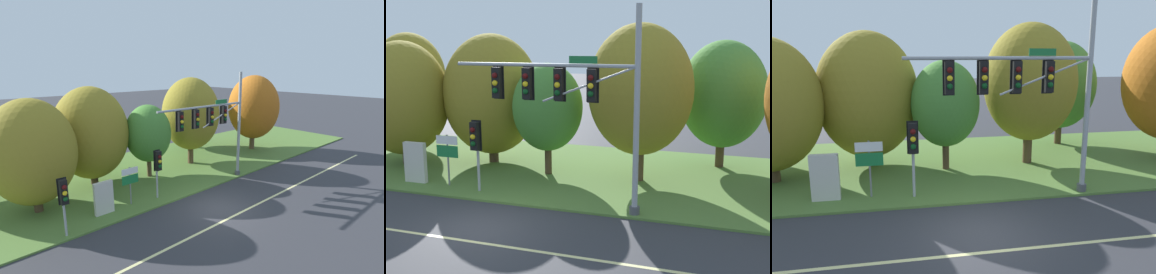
% 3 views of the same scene
% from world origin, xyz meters
% --- Properties ---
extents(ground_plane, '(160.00, 160.00, 0.00)m').
position_xyz_m(ground_plane, '(0.00, 0.00, 0.00)').
color(ground_plane, '#333338').
extents(lane_stripe, '(36.00, 0.16, 0.01)m').
position_xyz_m(lane_stripe, '(0.00, -1.20, 0.00)').
color(lane_stripe, beige).
rests_on(lane_stripe, ground).
extents(grass_verge, '(48.00, 11.50, 0.10)m').
position_xyz_m(grass_verge, '(0.00, 8.25, 0.05)').
color(grass_verge, '#517533').
rests_on(grass_verge, ground).
extents(traffic_signal_mast, '(7.63, 0.49, 7.80)m').
position_xyz_m(traffic_signal_mast, '(2.65, 2.87, 4.60)').
color(traffic_signal_mast, '#9EA0A5').
rests_on(traffic_signal_mast, grass_verge).
extents(pedestrian_signal_near_kerb, '(0.46, 0.55, 3.05)m').
position_xyz_m(pedestrian_signal_near_kerb, '(-7.95, 2.74, 2.30)').
color(pedestrian_signal_near_kerb, '#9EA0A5').
rests_on(pedestrian_signal_near_kerb, grass_verge).
extents(pedestrian_signal_further_along, '(0.46, 0.55, 3.17)m').
position_xyz_m(pedestrian_signal_further_along, '(-2.01, 3.38, 2.40)').
color(pedestrian_signal_further_along, '#9EA0A5').
rests_on(pedestrian_signal_further_along, grass_verge).
extents(route_sign_post, '(1.10, 0.08, 2.36)m').
position_xyz_m(route_sign_post, '(-3.75, 3.83, 1.70)').
color(route_sign_post, slate).
rests_on(route_sign_post, grass_verge).
extents(tree_left_of_mast, '(4.80, 4.80, 6.54)m').
position_xyz_m(tree_left_of_mast, '(-8.20, 6.61, 3.63)').
color(tree_left_of_mast, '#4C3823').
rests_on(tree_left_of_mast, grass_verge).
extents(tree_behind_signpost, '(5.13, 5.13, 6.90)m').
position_xyz_m(tree_behind_signpost, '(-3.96, 8.49, 3.79)').
color(tree_behind_signpost, '#423021').
rests_on(tree_behind_signpost, grass_verge).
extents(tree_mid_verge, '(3.42, 3.42, 5.48)m').
position_xyz_m(tree_mid_verge, '(-0.18, 7.14, 3.43)').
color(tree_mid_verge, '#4C3823').
rests_on(tree_mid_verge, grass_verge).
extents(tree_tall_centre, '(4.84, 4.84, 7.33)m').
position_xyz_m(tree_tall_centre, '(4.30, 7.44, 4.39)').
color(tree_tall_centre, '#4C3823').
rests_on(tree_tall_centre, grass_verge).
extents(tree_right_far, '(4.40, 4.40, 6.57)m').
position_xyz_m(tree_right_far, '(7.82, 11.28, 3.91)').
color(tree_right_far, '#4C3823').
rests_on(tree_right_far, grass_verge).
extents(tree_furthest_back, '(5.01, 5.01, 7.38)m').
position_xyz_m(tree_furthest_back, '(12.09, 6.80, 4.33)').
color(tree_furthest_back, brown).
rests_on(tree_furthest_back, grass_verge).
extents(info_kiosk, '(1.10, 0.24, 1.90)m').
position_xyz_m(info_kiosk, '(-5.50, 3.79, 1.04)').
color(info_kiosk, beige).
rests_on(info_kiosk, grass_verge).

